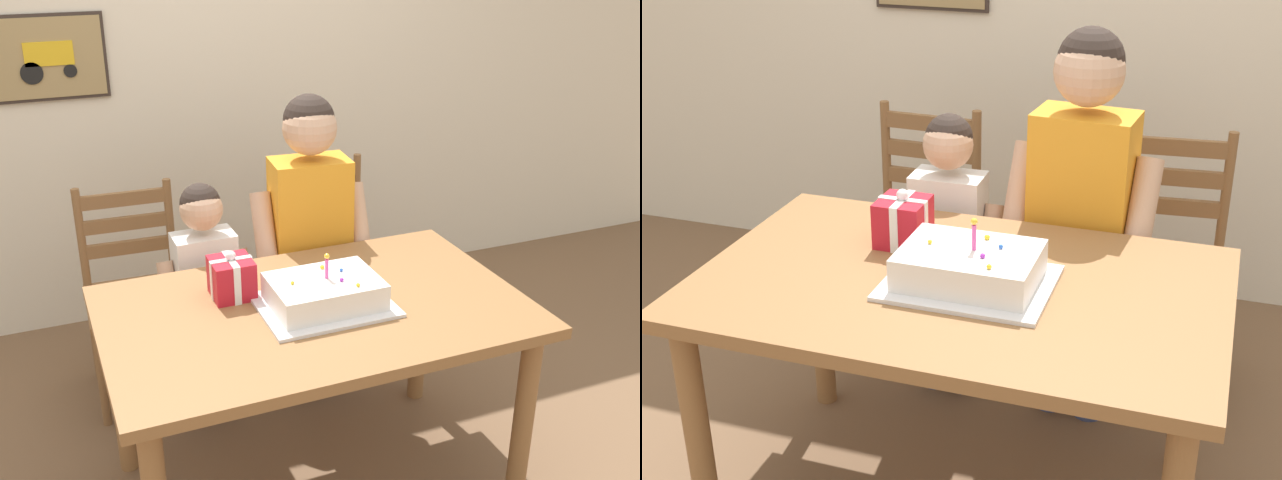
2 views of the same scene
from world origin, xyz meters
TOP-DOWN VIEW (x-y plane):
  - back_wall at (-0.00, 1.65)m, footprint 6.40×0.11m
  - dining_table at (0.00, 0.00)m, footprint 1.42×0.89m
  - birthday_cake at (0.03, -0.01)m, footprint 0.44×0.34m
  - gift_box_red_large at (-0.23, 0.18)m, footprint 0.15×0.15m
  - chair_left at (-0.47, 0.89)m, footprint 0.44×0.44m
  - chair_right at (0.47, 0.89)m, footprint 0.46×0.46m
  - child_older at (0.21, 0.58)m, footprint 0.50×0.29m
  - child_younger at (-0.23, 0.58)m, footprint 0.37×0.21m

SIDE VIEW (x-z plane):
  - chair_left at x=-0.47m, z-range 0.01..0.93m
  - chair_right at x=0.47m, z-range 0.01..0.93m
  - child_younger at x=-0.23m, z-range 0.11..1.14m
  - dining_table at x=0.00m, z-range 0.28..1.03m
  - birthday_cake at x=0.03m, z-range 0.71..0.90m
  - child_older at x=0.21m, z-range 0.15..1.48m
  - gift_box_red_large at x=-0.23m, z-range 0.74..0.91m
  - back_wall at x=0.00m, z-range 0.00..2.60m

